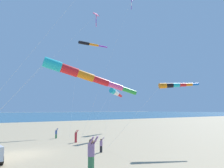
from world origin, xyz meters
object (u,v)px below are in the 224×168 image
at_px(kite_windsock_striped_overhead, 174,85).
at_px(kite_windsock_blue_topmost, 80,74).
at_px(kite_windsock_red_high_left, 115,93).
at_px(person_child_grey_jacket, 76,136).
at_px(kite_delta_purple_drifting, 131,0).
at_px(person_child_green_jacket, 101,144).
at_px(person_bystander_far, 56,133).
at_px(kite_windsock_checkered_midright, 117,86).
at_px(person_adult_flyer, 91,152).
at_px(kite_windsock_teal_far_right, 89,44).
at_px(kite_delta_small_distant, 96,15).

distance_m(kite_windsock_striped_overhead, kite_windsock_blue_topmost, 10.12).
distance_m(kite_windsock_red_high_left, kite_windsock_blue_topmost, 22.38).
bearing_deg(person_child_grey_jacket, kite_windsock_blue_topmost, -25.89).
relative_size(person_child_grey_jacket, kite_delta_purple_drifting, 0.07).
distance_m(person_child_green_jacket, person_bystander_far, 10.44).
relative_size(person_child_green_jacket, person_child_grey_jacket, 0.91).
bearing_deg(kite_windsock_red_high_left, kite_windsock_blue_topmost, -41.76).
distance_m(person_child_grey_jacket, kite_windsock_red_high_left, 13.43).
xyz_separation_m(kite_windsock_checkered_midright, kite_windsock_red_high_left, (-5.51, 3.84, -0.36)).
bearing_deg(kite_windsock_striped_overhead, person_adult_flyer, -77.97).
bearing_deg(person_child_grey_jacket, person_child_green_jacket, -7.66).
height_order(person_adult_flyer, kite_windsock_red_high_left, kite_windsock_red_high_left).
bearing_deg(kite_delta_purple_drifting, kite_windsock_blue_topmost, -51.69).
relative_size(person_bystander_far, kite_windsock_checkered_midright, 0.17).
relative_size(kite_windsock_checkered_midright, kite_delta_purple_drifting, 0.37).
relative_size(kite_windsock_striped_overhead, kite_windsock_blue_topmost, 0.76).
bearing_deg(person_child_green_jacket, kite_windsock_teal_far_right, 153.38).
xyz_separation_m(kite_windsock_striped_overhead, kite_windsock_blue_topmost, (1.32, -10.03, -0.09)).
height_order(person_child_green_jacket, kite_delta_purple_drifting, kite_delta_purple_drifting).
xyz_separation_m(person_bystander_far, kite_windsock_striped_overhead, (12.82, 5.66, 4.88)).
distance_m(person_adult_flyer, kite_windsock_blue_topmost, 4.46).
bearing_deg(person_child_green_jacket, kite_windsock_blue_topmost, -46.56).
bearing_deg(kite_delta_small_distant, kite_delta_purple_drifting, 111.32).
relative_size(person_bystander_far, kite_windsock_teal_far_right, 0.08).
relative_size(kite_windsock_blue_topmost, kite_windsock_teal_far_right, 0.67).
bearing_deg(person_child_green_jacket, kite_windsock_red_high_left, 139.76).
bearing_deg(kite_delta_purple_drifting, kite_windsock_red_high_left, 161.55).
distance_m(kite_windsock_checkered_midright, kite_windsock_striped_overhead, 9.95).
xyz_separation_m(person_adult_flyer, kite_windsock_teal_far_right, (-21.21, 11.94, 13.25)).
bearing_deg(kite_windsock_red_high_left, kite_delta_small_distant, -44.87).
relative_size(person_child_green_jacket, kite_delta_small_distant, 0.09).
xyz_separation_m(person_child_grey_jacket, kite_windsock_red_high_left, (-6.96, 10.18, 5.33)).
xyz_separation_m(kite_delta_purple_drifting, kite_delta_small_distant, (2.82, -7.22, -4.95)).
bearing_deg(kite_windsock_striped_overhead, person_child_grey_jacket, -147.76).
bearing_deg(kite_delta_purple_drifting, kite_windsock_striped_overhead, -16.90).
height_order(person_bystander_far, kite_windsock_checkered_midright, kite_windsock_checkered_midright).
xyz_separation_m(person_child_green_jacket, kite_delta_purple_drifting, (-6.30, 8.76, 17.24)).
xyz_separation_m(person_adult_flyer, kite_windsock_red_high_left, (-17.43, 14.52, 4.98)).
xyz_separation_m(kite_delta_small_distant, kite_windsock_teal_far_right, (-13.28, 6.87, 1.38)).
distance_m(person_adult_flyer, kite_windsock_checkered_midright, 16.87).
height_order(kite_windsock_checkered_midright, kite_delta_small_distant, kite_delta_small_distant).
xyz_separation_m(kite_windsock_blue_topmost, kite_delta_small_distant, (-7.19, 5.45, 7.49)).
height_order(person_adult_flyer, kite_windsock_checkered_midright, kite_windsock_checkered_midright).
bearing_deg(person_child_grey_jacket, kite_delta_purple_drifting, 92.01).
distance_m(kite_windsock_checkered_midright, kite_delta_purple_drifting, 11.65).
distance_m(kite_windsock_checkered_midright, kite_delta_small_distant, 9.49).
relative_size(kite_delta_purple_drifting, kite_windsock_teal_far_right, 1.26).
bearing_deg(person_child_green_jacket, person_child_grey_jacket, 172.34).
bearing_deg(kite_windsock_red_high_left, kite_windsock_teal_far_right, -145.71).
height_order(person_adult_flyer, kite_delta_small_distant, kite_delta_small_distant).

